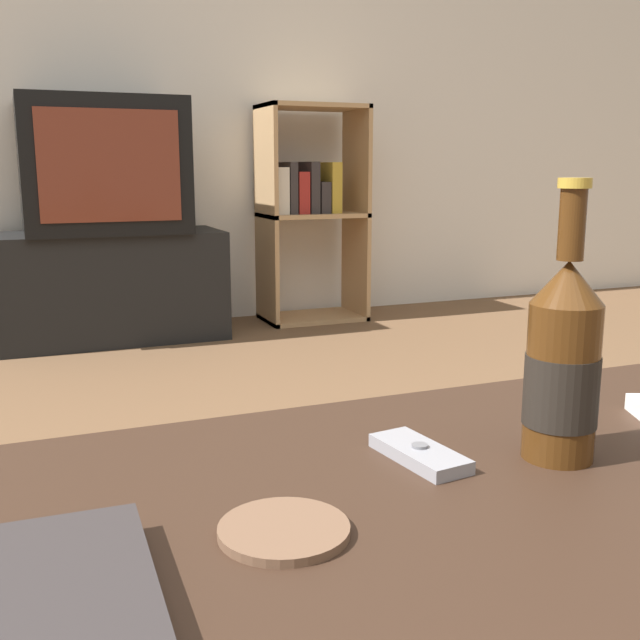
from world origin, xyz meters
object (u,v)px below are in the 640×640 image
bookshelf (308,206)px  cell_phone (419,453)px  television (103,166)px  beer_bottle (563,364)px  table_book (17,624)px  tv_stand (110,286)px

bookshelf → cell_phone: bearing=-108.9°
television → beer_bottle: 2.65m
table_book → television: bearing=83.9°
tv_stand → cell_phone: bearing=-89.6°
tv_stand → table_book: bearing=-97.7°
beer_bottle → table_book: bearing=-167.1°
television → beer_bottle: television is taller
tv_stand → television: (0.00, -0.00, 0.50)m
beer_bottle → tv_stand: bearing=93.3°
beer_bottle → cell_phone: bearing=160.9°
bookshelf → tv_stand: bearing=-175.7°
beer_bottle → cell_phone: beer_bottle is taller
television → tv_stand: bearing=90.0°
television → bookshelf: bookshelf is taller
television → bookshelf: bearing=4.6°
television → beer_bottle: size_ratio=2.24×
bookshelf → cell_phone: size_ratio=8.20×
bookshelf → cell_phone: (-0.91, -2.66, -0.11)m
table_book → tv_stand: bearing=83.9°
tv_stand → table_book: size_ratio=3.68×
television → bookshelf: (0.93, 0.07, -0.18)m
beer_bottle → television: bearing=93.3°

